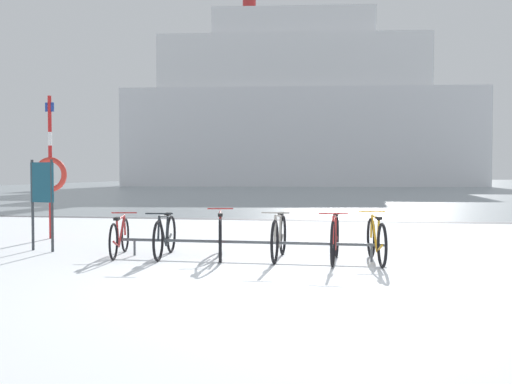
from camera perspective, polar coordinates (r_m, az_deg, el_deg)
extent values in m
cube|color=silver|center=(6.41, 2.39, -11.65)|extent=(80.00, 22.00, 0.08)
cube|color=gray|center=(72.20, 8.89, 0.74)|extent=(80.00, 110.00, 0.08)
cube|color=#47474C|center=(17.26, 6.92, -3.00)|extent=(80.00, 0.50, 0.05)
cylinder|color=#4C5156|center=(9.60, -0.76, -5.15)|extent=(4.59, 0.08, 0.05)
cylinder|color=#4C5156|center=(10.20, -12.30, -5.57)|extent=(0.04, 0.04, 0.28)
cylinder|color=#4C5156|center=(9.46, 11.71, -6.15)|extent=(0.04, 0.04, 0.28)
torus|color=black|center=(10.67, -13.22, -4.30)|extent=(0.17, 0.62, 0.63)
torus|color=black|center=(9.68, -14.35, -4.94)|extent=(0.17, 0.62, 0.63)
cylinder|color=#B22D2D|center=(10.33, -13.57, -3.87)|extent=(0.14, 0.53, 0.54)
cylinder|color=#B22D2D|center=(10.02, -13.94, -4.18)|extent=(0.07, 0.19, 0.48)
cylinder|color=#B22D2D|center=(10.24, -13.66, -2.61)|extent=(0.17, 0.65, 0.08)
cylinder|color=#B22D2D|center=(9.90, -14.09, -5.20)|extent=(0.13, 0.44, 0.18)
cylinder|color=#B22D2D|center=(10.61, -13.27, -3.33)|extent=(0.06, 0.12, 0.38)
cube|color=black|center=(9.92, -14.04, -2.66)|extent=(0.12, 0.21, 0.05)
cylinder|color=#B22D2D|center=(10.55, -13.32, -2.08)|extent=(0.46, 0.12, 0.02)
torus|color=black|center=(9.40, -9.96, -4.95)|extent=(0.12, 0.68, 0.68)
torus|color=black|center=(10.40, -8.66, -4.28)|extent=(0.12, 0.68, 0.68)
cylinder|color=#1E2328|center=(9.71, -9.51, -4.00)|extent=(0.09, 0.54, 0.58)
cylinder|color=#1E2328|center=(10.04, -9.09, -3.94)|extent=(0.06, 0.19, 0.52)
cylinder|color=#1E2328|center=(9.77, -9.42, -2.48)|extent=(0.11, 0.67, 0.08)
cylinder|color=#1E2328|center=(10.20, -8.91, -4.84)|extent=(0.08, 0.45, 0.19)
cylinder|color=#1E2328|center=(9.42, -9.92, -3.71)|extent=(0.05, 0.12, 0.41)
cube|color=black|center=(10.09, -9.01, -2.24)|extent=(0.10, 0.21, 0.05)
cylinder|color=#1E2328|center=(9.43, -9.87, -2.18)|extent=(0.46, 0.07, 0.02)
torus|color=black|center=(10.17, -3.66, -4.30)|extent=(0.21, 0.71, 0.72)
torus|color=black|center=(9.16, -3.67, -4.99)|extent=(0.21, 0.71, 0.72)
cylinder|color=#B22D2D|center=(9.83, -3.67, -3.77)|extent=(0.16, 0.53, 0.60)
cylinder|color=#B22D2D|center=(9.50, -3.67, -4.12)|extent=(0.08, 0.19, 0.54)
cylinder|color=#B22D2D|center=(9.73, -3.67, -2.27)|extent=(0.18, 0.65, 0.09)
cylinder|color=#B22D2D|center=(9.39, -3.67, -5.32)|extent=(0.14, 0.44, 0.20)
cylinder|color=#B22D2D|center=(10.11, -3.66, -3.15)|extent=(0.06, 0.12, 0.42)
cube|color=black|center=(9.40, -3.67, -2.33)|extent=(0.12, 0.21, 0.05)
cylinder|color=#B22D2D|center=(10.05, -3.67, -1.70)|extent=(0.45, 0.13, 0.02)
torus|color=black|center=(9.02, 1.92, -5.12)|extent=(0.05, 0.71, 0.71)
torus|color=black|center=(10.04, 2.75, -4.40)|extent=(0.05, 0.71, 0.71)
cylinder|color=gray|center=(9.34, 2.21, -4.09)|extent=(0.04, 0.55, 0.60)
cylinder|color=gray|center=(9.68, 2.48, -4.03)|extent=(0.04, 0.19, 0.54)
cylinder|color=gray|center=(9.39, 2.28, -2.45)|extent=(0.04, 0.68, 0.09)
cylinder|color=gray|center=(9.84, 2.59, -5.00)|extent=(0.04, 0.45, 0.19)
cylinder|color=gray|center=(9.04, 1.96, -3.78)|extent=(0.04, 0.11, 0.42)
cube|color=black|center=(9.73, 2.54, -2.21)|extent=(0.08, 0.20, 0.05)
cylinder|color=gray|center=(9.05, 1.99, -2.14)|extent=(0.46, 0.03, 0.02)
torus|color=black|center=(8.80, 7.85, -5.30)|extent=(0.07, 0.72, 0.72)
torus|color=black|center=(9.83, 8.24, -4.54)|extent=(0.07, 0.72, 0.72)
cylinder|color=#B22D2D|center=(9.12, 7.99, -4.22)|extent=(0.06, 0.55, 0.61)
cylinder|color=#B22D2D|center=(9.45, 8.12, -4.15)|extent=(0.04, 0.19, 0.54)
cylinder|color=#B22D2D|center=(9.17, 8.03, -2.51)|extent=(0.06, 0.68, 0.09)
cylinder|color=#B22D2D|center=(9.62, 8.16, -5.16)|extent=(0.05, 0.45, 0.20)
cylinder|color=#B22D2D|center=(8.81, 7.87, -3.90)|extent=(0.04, 0.11, 0.43)
cube|color=black|center=(9.50, 8.16, -2.26)|extent=(0.09, 0.20, 0.05)
cylinder|color=#B22D2D|center=(8.83, 7.90, -2.19)|extent=(0.46, 0.04, 0.02)
torus|color=black|center=(9.87, 11.67, -4.58)|extent=(0.13, 0.70, 0.70)
torus|color=black|center=(8.86, 12.76, -5.34)|extent=(0.13, 0.70, 0.70)
cylinder|color=gold|center=(9.53, 12.00, -4.06)|extent=(0.10, 0.54, 0.59)
cylinder|color=gold|center=(9.20, 12.35, -4.43)|extent=(0.06, 0.19, 0.53)
cylinder|color=gold|center=(9.43, 12.09, -2.55)|extent=(0.12, 0.67, 0.08)
cylinder|color=gold|center=(9.09, 12.50, -5.65)|extent=(0.09, 0.45, 0.19)
cylinder|color=gold|center=(9.81, 11.71, -3.42)|extent=(0.05, 0.12, 0.41)
cube|color=black|center=(9.10, 12.45, -2.62)|extent=(0.10, 0.21, 0.05)
cylinder|color=gold|center=(9.75, 11.76, -1.96)|extent=(0.46, 0.08, 0.02)
cylinder|color=#33383D|center=(11.38, -21.86, -1.25)|extent=(0.05, 0.05, 1.72)
cylinder|color=#33383D|center=(11.02, -20.11, -1.33)|extent=(0.05, 0.05, 1.72)
cube|color=navy|center=(11.18, -21.02, 0.93)|extent=(0.54, 0.19, 0.75)
cylinder|color=red|center=(13.27, -20.27, 2.38)|extent=(0.08, 0.08, 3.18)
cylinder|color=white|center=(13.30, -20.31, 5.12)|extent=(0.09, 0.09, 0.30)
torus|color=red|center=(13.27, -20.26, 1.69)|extent=(0.78, 0.12, 0.78)
cube|color=navy|center=(13.35, -20.34, 8.14)|extent=(0.20, 0.03, 0.20)
cube|color=white|center=(62.82, 4.66, 5.42)|extent=(39.61, 12.34, 10.52)
cube|color=white|center=(63.82, 3.79, 12.75)|extent=(29.79, 10.07, 5.79)
cube|color=white|center=(64.78, 3.79, 16.54)|extent=(18.05, 7.57, 2.95)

